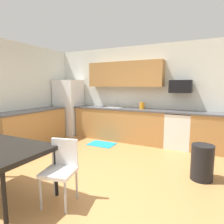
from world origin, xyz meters
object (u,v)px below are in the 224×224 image
at_px(refrigerator, 69,107).
at_px(oven_range, 178,130).
at_px(chair_near_table, 61,166).
at_px(kettle, 142,106).
at_px(trash_bin, 202,162).
at_px(microwave, 181,87).

distance_m(refrigerator, oven_range, 3.45).
bearing_deg(oven_range, refrigerator, -178.66).
xyz_separation_m(refrigerator, chair_near_table, (2.34, -3.08, -0.37)).
xyz_separation_m(oven_range, kettle, (-0.98, 0.05, 0.56)).
bearing_deg(oven_range, trash_bin, -69.60).
height_order(trash_bin, kettle, kettle).
bearing_deg(microwave, refrigerator, -176.99).
height_order(oven_range, microwave, microwave).
bearing_deg(oven_range, microwave, 90.00).
xyz_separation_m(microwave, kettle, (-0.98, -0.05, -0.53)).
height_order(oven_range, trash_bin, oven_range).
xyz_separation_m(microwave, chair_near_table, (-1.08, -3.26, -1.05)).
height_order(chair_near_table, trash_bin, chair_near_table).
distance_m(refrigerator, microwave, 3.49).
relative_size(microwave, chair_near_table, 0.64).
bearing_deg(chair_near_table, refrigerator, 127.27).
distance_m(refrigerator, trash_bin, 4.36).
bearing_deg(oven_range, kettle, 177.09).
relative_size(refrigerator, chair_near_table, 2.06).
bearing_deg(chair_near_table, trash_bin, 42.20).
xyz_separation_m(chair_near_table, kettle, (0.10, 3.21, 0.52)).
bearing_deg(microwave, kettle, -177.09).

